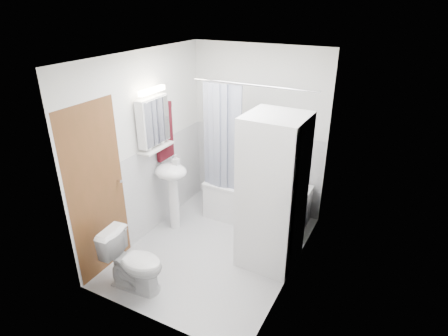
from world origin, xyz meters
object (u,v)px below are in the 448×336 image
at_px(washer_dryer, 272,193).
at_px(toilet, 134,262).
at_px(sink, 172,182).
at_px(bathtub, 257,200).

bearing_deg(washer_dryer, toilet, -133.38).
height_order(sink, washer_dryer, washer_dryer).
xyz_separation_m(bathtub, toilet, (-0.64, -1.92, 0.03)).
bearing_deg(toilet, washer_dryer, -49.55).
height_order(washer_dryer, toilet, washer_dryer).
distance_m(bathtub, washer_dryer, 1.11).
height_order(bathtub, sink, sink).
relative_size(washer_dryer, toilet, 2.69).
distance_m(sink, toilet, 1.29).
bearing_deg(bathtub, washer_dryer, -58.00).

